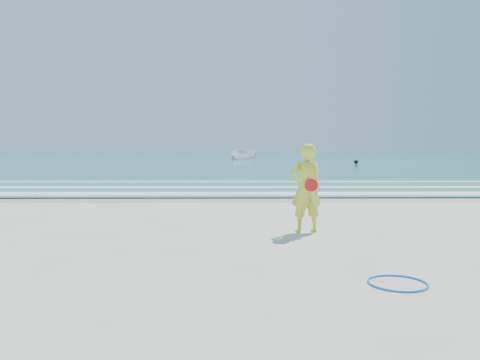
{
  "coord_description": "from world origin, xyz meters",
  "views": [
    {
      "loc": [
        -0.09,
        -7.24,
        1.77
      ],
      "look_at": [
        0.0,
        4.0,
        1.0
      ],
      "focal_mm": 35.0,
      "sensor_mm": 36.0,
      "label": 1
    }
  ],
  "objects": [
    {
      "name": "ground",
      "position": [
        0.0,
        0.0,
        0.0
      ],
      "size": [
        400.0,
        400.0,
        0.0
      ],
      "primitive_type": "plane",
      "color": "silver",
      "rests_on": "ground"
    },
    {
      "name": "wet_sand",
      "position": [
        0.0,
        9.0,
        0.0
      ],
      "size": [
        400.0,
        2.4,
        0.0
      ],
      "primitive_type": "cube",
      "color": "#B2A893",
      "rests_on": "ground"
    },
    {
      "name": "ocean",
      "position": [
        0.0,
        105.0,
        0.02
      ],
      "size": [
        400.0,
        190.0,
        0.04
      ],
      "primitive_type": "cube",
      "color": "#19727F",
      "rests_on": "ground"
    },
    {
      "name": "shallow",
      "position": [
        0.0,
        14.0,
        0.04
      ],
      "size": [
        400.0,
        10.0,
        0.01
      ],
      "primitive_type": "cube",
      "color": "#59B7AD",
      "rests_on": "ocean"
    },
    {
      "name": "foam_near",
      "position": [
        0.0,
        10.3,
        0.05
      ],
      "size": [
        400.0,
        1.4,
        0.01
      ],
      "primitive_type": "cube",
      "color": "white",
      "rests_on": "shallow"
    },
    {
      "name": "foam_mid",
      "position": [
        0.0,
        13.2,
        0.05
      ],
      "size": [
        400.0,
        0.9,
        0.01
      ],
      "primitive_type": "cube",
      "color": "white",
      "rests_on": "shallow"
    },
    {
      "name": "foam_far",
      "position": [
        0.0,
        16.5,
        0.05
      ],
      "size": [
        400.0,
        0.6,
        0.01
      ],
      "primitive_type": "cube",
      "color": "white",
      "rests_on": "shallow"
    },
    {
      "name": "hoop",
      "position": [
        2.01,
        -1.27,
        0.01
      ],
      "size": [
        0.78,
        0.78,
        0.03
      ],
      "primitive_type": "torus",
      "rotation": [
        0.0,
        0.0,
        -0.02
      ],
      "color": "#0C7AE2",
      "rests_on": "ground"
    },
    {
      "name": "boat",
      "position": [
        1.16,
        63.85,
        0.87
      ],
      "size": [
        4.3,
        1.64,
        1.66
      ],
      "primitive_type": "imported",
      "rotation": [
        0.0,
        0.0,
        1.58
      ],
      "color": "white",
      "rests_on": "ocean"
    },
    {
      "name": "buoy",
      "position": [
        13.02,
        43.69,
        0.27
      ],
      "size": [
        0.45,
        0.45,
        0.45
      ],
      "primitive_type": "sphere",
      "color": "black",
      "rests_on": "ocean"
    },
    {
      "name": "woman",
      "position": [
        1.38,
        2.52,
        0.93
      ],
      "size": [
        0.76,
        0.58,
        1.86
      ],
      "color": "yellow",
      "rests_on": "ground"
    }
  ]
}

